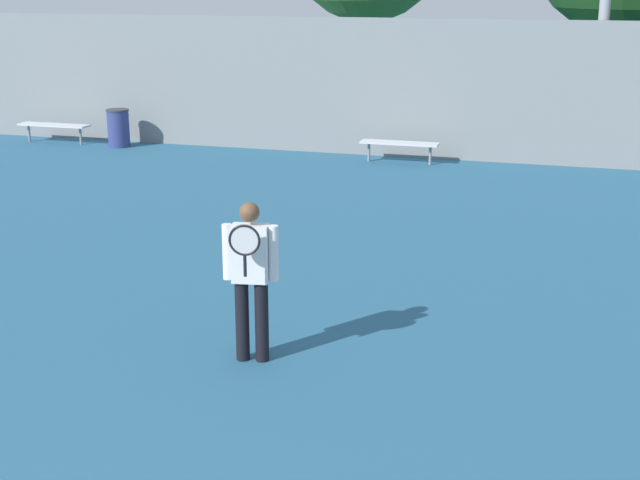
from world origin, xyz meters
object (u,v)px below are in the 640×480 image
object	(u,v)px
tennis_player	(251,273)
bench_courtside_near	(54,126)
trash_bin	(118,128)
bench_adjacent_court	(399,144)

from	to	relation	value
tennis_player	bench_courtside_near	xyz separation A→B (m)	(-9.00, 10.42, -0.54)
bench_courtside_near	trash_bin	size ratio (longest dim) A/B	2.01
bench_courtside_near	trash_bin	world-z (taller)	trash_bin
tennis_player	bench_courtside_near	world-z (taller)	tennis_player
tennis_player	trash_bin	size ratio (longest dim) A/B	1.92
bench_courtside_near	trash_bin	bearing A→B (deg)	-0.02
tennis_player	bench_courtside_near	bearing A→B (deg)	120.78
tennis_player	bench_courtside_near	distance (m)	13.78
tennis_player	trash_bin	bearing A→B (deg)	114.93
bench_adjacent_court	trash_bin	world-z (taller)	trash_bin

